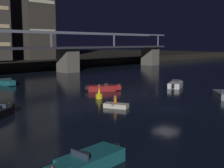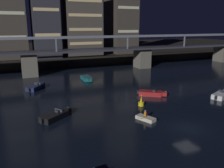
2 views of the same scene
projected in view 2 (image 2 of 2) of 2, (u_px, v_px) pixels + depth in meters
ground_plane at (188, 128)px, 27.89m from camera, size 400.00×400.00×0.00m
far_riverbank at (60, 50)px, 105.48m from camera, size 240.00×80.00×2.20m
river_bridge at (91, 55)px, 61.67m from camera, size 100.65×6.40×9.38m
tower_west_low at (7, 1)px, 68.18m from camera, size 9.38×10.64×33.97m
tower_central at (82, 22)px, 77.16m from camera, size 11.74×10.08×22.41m
speedboat_near_center at (56, 116)px, 30.71m from camera, size 4.71×3.96×1.16m
speedboat_near_right at (151, 93)px, 40.86m from camera, size 4.77×3.85×1.16m
speedboat_mid_left at (221, 95)px, 39.76m from camera, size 5.03×3.21×1.16m
speedboat_far_center at (36, 87)px, 45.02m from camera, size 3.99×4.69×1.16m
speedboat_far_right at (87, 78)px, 52.49m from camera, size 1.82×5.19×1.16m
channel_buoy at (141, 103)px, 35.62m from camera, size 0.90×0.90×1.76m
dinghy_with_paddler at (146, 118)px, 30.21m from camera, size 2.69×2.82×1.36m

